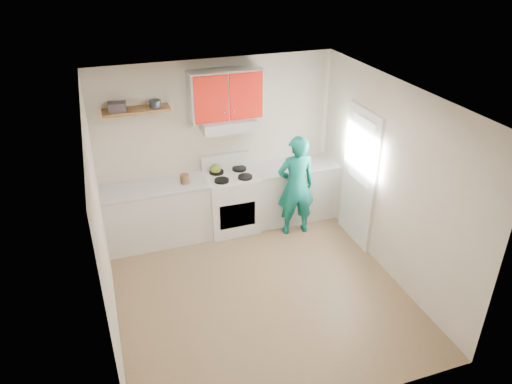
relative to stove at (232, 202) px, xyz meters
name	(u,v)px	position (x,y,z in m)	size (l,w,h in m)	color
floor	(259,290)	(-0.10, -1.57, -0.46)	(3.80, 3.80, 0.00)	brown
ceiling	(259,97)	(-0.10, -1.57, 2.14)	(3.60, 3.80, 0.04)	white
back_wall	(218,145)	(-0.10, 0.32, 0.84)	(3.60, 0.04, 2.60)	beige
front_wall	(332,308)	(-0.10, -3.47, 0.84)	(3.60, 0.04, 2.60)	beige
left_wall	(101,230)	(-1.90, -1.57, 0.84)	(0.04, 3.80, 2.60)	beige
right_wall	(391,181)	(1.70, -1.57, 0.84)	(0.04, 3.80, 2.60)	beige
door	(359,178)	(1.68, -0.88, 0.56)	(0.05, 0.85, 2.05)	white
door_glass	(361,151)	(1.65, -0.88, 0.99)	(0.01, 0.55, 0.95)	white
counter_left	(157,214)	(-1.14, 0.02, -0.01)	(1.52, 0.60, 0.90)	silver
counter_right	(293,192)	(1.04, 0.02, -0.01)	(1.32, 0.60, 0.90)	silver
stove	(232,202)	(0.00, 0.00, 0.00)	(0.76, 0.65, 0.92)	white
range_hood	(227,124)	(0.00, 0.10, 1.24)	(0.76, 0.44, 0.15)	silver
upper_cabinets	(225,94)	(0.00, 0.16, 1.66)	(1.02, 0.33, 0.70)	red
shelf	(136,110)	(-1.25, 0.18, 1.56)	(0.90, 0.30, 0.04)	brown
books	(117,107)	(-1.49, 0.16, 1.64)	(0.23, 0.17, 0.12)	#423B43
tin	(155,104)	(-0.99, 0.16, 1.63)	(0.16, 0.16, 0.10)	#333D4C
kettle	(216,169)	(-0.19, 0.15, 0.53)	(0.17, 0.17, 0.14)	olive
crock	(185,179)	(-0.70, -0.03, 0.52)	(0.13, 0.13, 0.16)	brown
cutting_board	(284,168)	(0.86, 0.01, 0.45)	(0.27, 0.20, 0.02)	olive
silicone_mat	(320,162)	(1.50, 0.05, 0.44)	(0.32, 0.27, 0.01)	red
person	(296,186)	(0.89, -0.42, 0.34)	(0.58, 0.38, 1.59)	#0C6D5F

